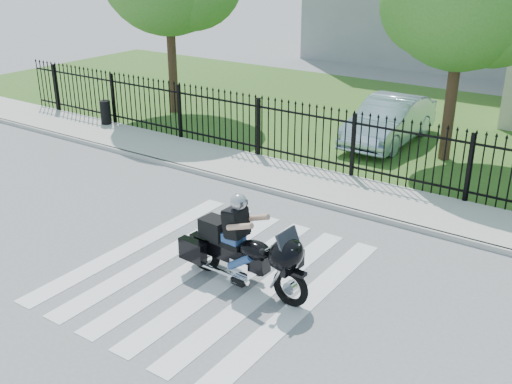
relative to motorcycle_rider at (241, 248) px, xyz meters
The scene contains 9 objects.
ground 1.04m from the motorcycle_rider, behind, with size 120.00×120.00×0.00m, color slate.
crosswalk 1.04m from the motorcycle_rider, behind, with size 5.00×5.50×0.01m, color silver, non-canonical shape.
sidewalk 5.08m from the motorcycle_rider, 98.29° to the left, with size 40.00×2.00×0.12m, color #ADAAA3.
curb 4.10m from the motorcycle_rider, 100.33° to the left, with size 40.00×0.12×0.12m, color #ADAAA3.
grass_strip 12.02m from the motorcycle_rider, 93.46° to the left, with size 40.00×12.00×0.02m, color #2F5A1E.
iron_fence 6.02m from the motorcycle_rider, 96.92° to the left, with size 26.00×0.04×1.80m.
motorcycle_rider is the anchor object (origin of this frame).
parked_car 9.56m from the motorcycle_rider, 97.14° to the left, with size 1.51×4.32×1.42m, color silver.
litter_bin 11.35m from the motorcycle_rider, 149.98° to the left, with size 0.35×0.35×0.80m, color black.
Camera 1 is at (6.38, -7.70, 5.81)m, focal length 42.00 mm.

